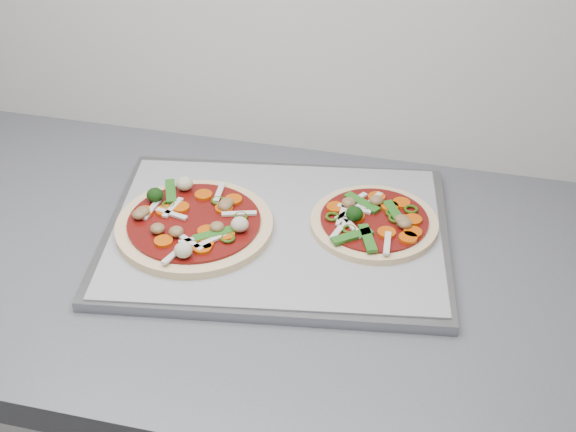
# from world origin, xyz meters

# --- Properties ---
(baking_tray) EXTENTS (0.51, 0.41, 0.02)m
(baking_tray) POSITION_xyz_m (-0.50, 1.35, 0.91)
(baking_tray) COLOR gray
(baking_tray) RESTS_ON countertop
(parchment) EXTENTS (0.50, 0.40, 0.00)m
(parchment) POSITION_xyz_m (-0.50, 1.35, 0.92)
(parchment) COLOR #9F9FA5
(parchment) RESTS_ON baking_tray
(pizza_left) EXTENTS (0.27, 0.27, 0.04)m
(pizza_left) POSITION_xyz_m (-0.61, 1.33, 0.93)
(pizza_left) COLOR beige
(pizza_left) RESTS_ON parchment
(pizza_right) EXTENTS (0.21, 0.21, 0.03)m
(pizza_right) POSITION_xyz_m (-0.37, 1.39, 0.93)
(pizza_right) COLOR beige
(pizza_right) RESTS_ON parchment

